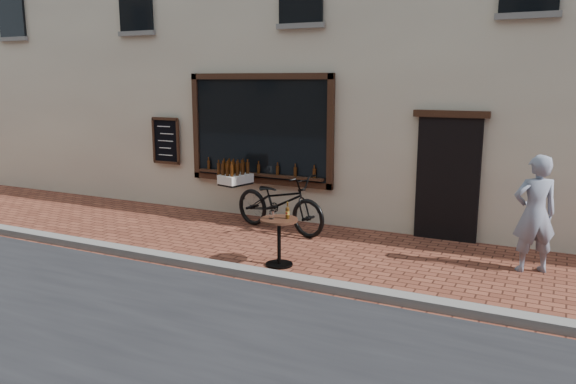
% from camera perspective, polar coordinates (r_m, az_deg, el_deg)
% --- Properties ---
extents(ground, '(90.00, 90.00, 0.00)m').
position_cam_1_polar(ground, '(8.08, -2.84, -9.29)').
color(ground, brown).
rests_on(ground, ground).
extents(kerb, '(90.00, 0.25, 0.12)m').
position_cam_1_polar(kerb, '(8.22, -2.16, -8.46)').
color(kerb, slate).
rests_on(kerb, ground).
extents(cargo_bicycle, '(2.61, 1.27, 1.20)m').
position_cam_1_polar(cargo_bicycle, '(10.67, -1.05, -0.94)').
color(cargo_bicycle, black).
rests_on(cargo_bicycle, ground).
extents(bistro_table, '(0.58, 0.58, 1.00)m').
position_cam_1_polar(bistro_table, '(8.67, -0.90, -4.10)').
color(bistro_table, black).
rests_on(bistro_table, ground).
extents(pedestrian, '(0.77, 0.67, 1.78)m').
position_cam_1_polar(pedestrian, '(9.10, 23.78, -2.05)').
color(pedestrian, gray).
rests_on(pedestrian, ground).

